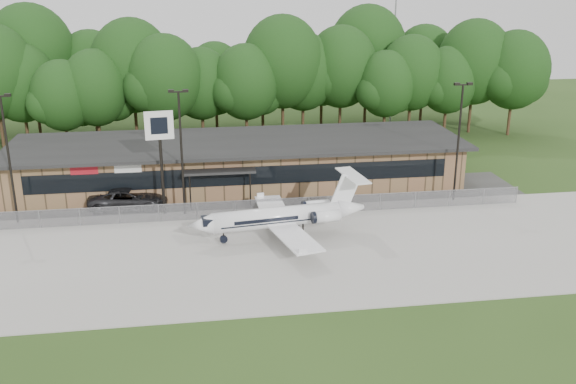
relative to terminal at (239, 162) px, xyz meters
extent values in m
plane|color=#284217|center=(0.00, -23.94, -2.18)|extent=(160.00, 160.00, 0.00)
cube|color=#9E9B93|center=(0.00, -15.94, -2.14)|extent=(64.00, 18.00, 0.08)
cube|color=#383835|center=(0.00, -4.44, -2.15)|extent=(50.00, 9.00, 0.06)
cube|color=brown|center=(0.00, 0.06, -0.18)|extent=(40.00, 10.00, 4.00)
cube|color=black|center=(0.00, -4.96, 0.12)|extent=(36.00, 0.08, 1.60)
cube|color=black|center=(0.00, -0.44, 1.97)|extent=(41.00, 11.50, 0.30)
cube|color=black|center=(-2.00, -5.54, 0.82)|extent=(6.00, 1.60, 0.20)
cube|color=#AB151F|center=(-13.00, -4.99, 1.22)|extent=(2.20, 0.06, 0.70)
cube|color=silver|center=(-9.50, -4.99, 1.22)|extent=(2.20, 0.06, 0.70)
cube|color=gray|center=(0.00, -8.94, -1.43)|extent=(46.00, 0.03, 1.50)
cube|color=gray|center=(0.00, -8.94, -0.68)|extent=(46.00, 0.04, 0.04)
cylinder|color=gray|center=(22.00, 24.06, 10.32)|extent=(0.20, 0.20, 25.00)
cylinder|color=black|center=(-18.00, -7.44, 2.82)|extent=(0.18, 0.18, 10.00)
cube|color=black|center=(-18.00, -7.44, 7.87)|extent=(1.20, 0.12, 0.12)
cube|color=black|center=(-17.45, -7.44, 7.94)|extent=(0.45, 0.30, 0.22)
cylinder|color=black|center=(-5.00, -7.44, 2.82)|extent=(0.18, 0.18, 10.00)
cube|color=black|center=(-5.00, -7.44, 7.87)|extent=(1.20, 0.12, 0.12)
cube|color=black|center=(-5.55, -7.44, 7.94)|extent=(0.45, 0.30, 0.22)
cube|color=black|center=(-4.45, -7.44, 7.94)|extent=(0.45, 0.30, 0.22)
cylinder|color=black|center=(18.00, -7.44, 2.82)|extent=(0.18, 0.18, 10.00)
cube|color=black|center=(18.00, -7.44, 7.87)|extent=(1.20, 0.12, 0.12)
cube|color=black|center=(17.45, -7.44, 7.94)|extent=(0.45, 0.30, 0.22)
cube|color=black|center=(18.55, -7.44, 7.94)|extent=(0.45, 0.30, 0.22)
cylinder|color=white|center=(1.76, -13.57, -0.56)|extent=(9.60, 2.74, 1.52)
cone|color=white|center=(-3.88, -14.31, -0.56)|extent=(2.08, 1.75, 1.52)
cone|color=white|center=(7.50, -12.82, -0.42)|extent=(2.27, 1.78, 1.52)
cube|color=white|center=(2.64, -16.61, -0.99)|extent=(2.81, 5.91, 0.11)
cube|color=white|center=(1.82, -10.41, -0.99)|extent=(2.81, 5.91, 0.11)
cylinder|color=white|center=(5.30, -14.30, -0.42)|extent=(2.18, 1.12, 0.85)
cylinder|color=white|center=(4.99, -11.95, -0.42)|extent=(2.18, 1.12, 0.85)
cube|color=white|center=(7.02, -12.88, 0.95)|extent=(2.33, 0.43, 2.85)
cube|color=white|center=(7.59, -12.81, 2.14)|extent=(1.79, 4.48, 0.09)
cube|color=black|center=(-3.22, -14.22, -0.30)|extent=(1.09, 1.25, 0.47)
cube|color=black|center=(3.45, -13.35, -1.84)|extent=(1.05, 2.35, 0.66)
cylinder|color=black|center=(-2.19, -14.09, -1.84)|extent=(0.64, 0.64, 0.21)
imported|color=#2A2A2D|center=(-9.62, -5.46, -1.28)|extent=(6.55, 3.20, 1.79)
cylinder|color=black|center=(-6.63, -7.14, 1.89)|extent=(0.27, 0.27, 8.13)
cube|color=silver|center=(-6.63, -7.14, 5.24)|extent=(2.25, 0.51, 2.23)
cube|color=black|center=(-6.61, -7.27, 5.24)|extent=(1.32, 0.19, 1.32)
camera|label=1|loc=(-3.91, -57.14, 16.24)|focal=40.00mm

